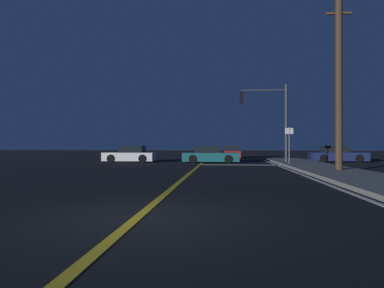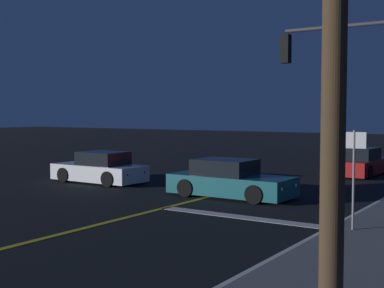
{
  "view_description": "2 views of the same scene",
  "coord_description": "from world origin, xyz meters",
  "px_view_note": "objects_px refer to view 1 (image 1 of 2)",
  "views": [
    {
      "loc": [
        1.66,
        -6.58,
        1.41
      ],
      "look_at": [
        -0.21,
        13.56,
        1.46
      ],
      "focal_mm": 31.95,
      "sensor_mm": 36.0,
      "label": 1
    },
    {
      "loc": [
        9.91,
        4.09,
        3.02
      ],
      "look_at": [
        1.79,
        16.32,
        2.15
      ],
      "focal_mm": 49.7,
      "sensor_mm": 36.0,
      "label": 2
    }
  ],
  "objects_px": {
    "car_following_oncoming_red": "(233,153)",
    "utility_pole_right": "(339,77)",
    "car_side_waiting_teal": "(210,155)",
    "street_sign_corner": "(289,140)",
    "traffic_signal_near_right": "(270,111)",
    "car_parked_curb_navy": "(337,155)",
    "car_far_approaching_white": "(130,155)"
  },
  "relations": [
    {
      "from": "car_following_oncoming_red",
      "to": "utility_pole_right",
      "type": "bearing_deg",
      "value": -72.57
    },
    {
      "from": "car_side_waiting_teal",
      "to": "street_sign_corner",
      "type": "height_order",
      "value": "street_sign_corner"
    },
    {
      "from": "traffic_signal_near_right",
      "to": "utility_pole_right",
      "type": "height_order",
      "value": "utility_pole_right"
    },
    {
      "from": "car_parked_curb_navy",
      "to": "street_sign_corner",
      "type": "xyz_separation_m",
      "value": [
        -4.94,
        -5.59,
        1.16
      ]
    },
    {
      "from": "utility_pole_right",
      "to": "car_side_waiting_teal",
      "type": "bearing_deg",
      "value": 126.59
    },
    {
      "from": "car_parked_curb_navy",
      "to": "street_sign_corner",
      "type": "height_order",
      "value": "street_sign_corner"
    },
    {
      "from": "utility_pole_right",
      "to": "street_sign_corner",
      "type": "height_order",
      "value": "utility_pole_right"
    },
    {
      "from": "car_following_oncoming_red",
      "to": "street_sign_corner",
      "type": "height_order",
      "value": "street_sign_corner"
    },
    {
      "from": "utility_pole_right",
      "to": "street_sign_corner",
      "type": "relative_size",
      "value": 3.65
    },
    {
      "from": "car_side_waiting_teal",
      "to": "traffic_signal_near_right",
      "type": "height_order",
      "value": "traffic_signal_near_right"
    },
    {
      "from": "car_side_waiting_teal",
      "to": "traffic_signal_near_right",
      "type": "relative_size",
      "value": 0.75
    },
    {
      "from": "utility_pole_right",
      "to": "street_sign_corner",
      "type": "bearing_deg",
      "value": 103.79
    },
    {
      "from": "car_following_oncoming_red",
      "to": "car_parked_curb_navy",
      "type": "height_order",
      "value": "same"
    },
    {
      "from": "car_following_oncoming_red",
      "to": "traffic_signal_near_right",
      "type": "height_order",
      "value": "traffic_signal_near_right"
    },
    {
      "from": "traffic_signal_near_right",
      "to": "utility_pole_right",
      "type": "distance_m",
      "value": 8.86
    },
    {
      "from": "car_parked_curb_navy",
      "to": "car_far_approaching_white",
      "type": "distance_m",
      "value": 17.09
    },
    {
      "from": "car_parked_curb_navy",
      "to": "street_sign_corner",
      "type": "bearing_deg",
      "value": -41.17
    },
    {
      "from": "car_far_approaching_white",
      "to": "traffic_signal_near_right",
      "type": "height_order",
      "value": "traffic_signal_near_right"
    },
    {
      "from": "car_side_waiting_teal",
      "to": "car_far_approaching_white",
      "type": "relative_size",
      "value": 1.06
    },
    {
      "from": "car_following_oncoming_red",
      "to": "street_sign_corner",
      "type": "bearing_deg",
      "value": -72.14
    },
    {
      "from": "car_far_approaching_white",
      "to": "utility_pole_right",
      "type": "bearing_deg",
      "value": -125.19
    },
    {
      "from": "car_parked_curb_navy",
      "to": "utility_pole_right",
      "type": "xyz_separation_m",
      "value": [
        -3.54,
        -11.29,
        4.29
      ]
    },
    {
      "from": "car_following_oncoming_red",
      "to": "car_parked_curb_navy",
      "type": "relative_size",
      "value": 0.96
    },
    {
      "from": "car_following_oncoming_red",
      "to": "car_far_approaching_white",
      "type": "bearing_deg",
      "value": -131.53
    },
    {
      "from": "car_following_oncoming_red",
      "to": "street_sign_corner",
      "type": "distance_m",
      "value": 13.23
    },
    {
      "from": "street_sign_corner",
      "to": "car_following_oncoming_red",
      "type": "bearing_deg",
      "value": 105.2
    },
    {
      "from": "car_parked_curb_navy",
      "to": "utility_pole_right",
      "type": "bearing_deg",
      "value": -17.12
    },
    {
      "from": "car_side_waiting_teal",
      "to": "utility_pole_right",
      "type": "bearing_deg",
      "value": 36.89
    },
    {
      "from": "car_side_waiting_teal",
      "to": "street_sign_corner",
      "type": "xyz_separation_m",
      "value": [
        5.48,
        -3.57,
        1.15
      ]
    },
    {
      "from": "car_side_waiting_teal",
      "to": "utility_pole_right",
      "type": "relative_size",
      "value": 0.47
    },
    {
      "from": "car_parked_curb_navy",
      "to": "car_far_approaching_white",
      "type": "bearing_deg",
      "value": -83.91
    },
    {
      "from": "car_following_oncoming_red",
      "to": "traffic_signal_near_right",
      "type": "xyz_separation_m",
      "value": [
        2.52,
        -9.92,
        3.38
      ]
    }
  ]
}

